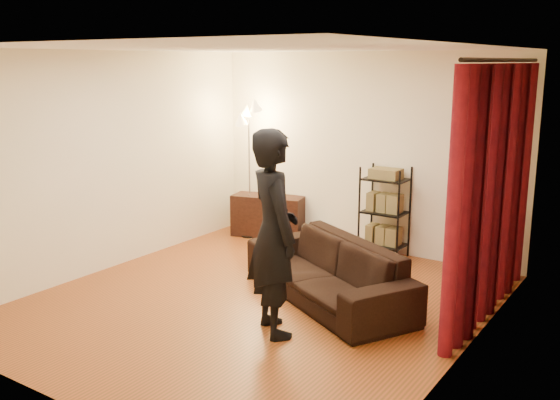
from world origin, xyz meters
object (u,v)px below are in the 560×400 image
Objects in this scene: media_cabinet at (268,216)px; floor_lamp at (249,172)px; person at (274,233)px; wire_shelf at (384,212)px; sofa at (327,271)px; storage_boxes at (315,234)px.

floor_lamp reaches higher than media_cabinet.
person is 1.01× the size of floor_lamp.
wire_shelf is (1.85, 0.05, 0.30)m from media_cabinet.
media_cabinet is (-1.99, 1.73, -0.02)m from sofa.
media_cabinet is at bearing -173.61° from storage_boxes.
wire_shelf reaches higher than storage_boxes.
person is at bearing -67.75° from media_cabinet.
person is 1.86× the size of media_cabinet.
sofa is 1.21m from person.
media_cabinet is (-1.97, 2.74, -0.68)m from person.
floor_lamp is at bearing -178.94° from wire_shelf.
sofa is 2.64m from media_cabinet.
storage_boxes is at bearing 174.03° from wire_shelf.
media_cabinet is 0.79m from storage_boxes.
sofa is 1.15× the size of person.
media_cabinet is 0.87× the size of wire_shelf.
person is (-0.02, -1.01, 0.66)m from sofa.
media_cabinet is 3.45× the size of storage_boxes.
sofa is 1.80m from wire_shelf.
floor_lamp is (-2.09, -0.19, 0.37)m from wire_shelf.
person reaches higher than storage_boxes.
person is 1.62× the size of wire_shelf.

